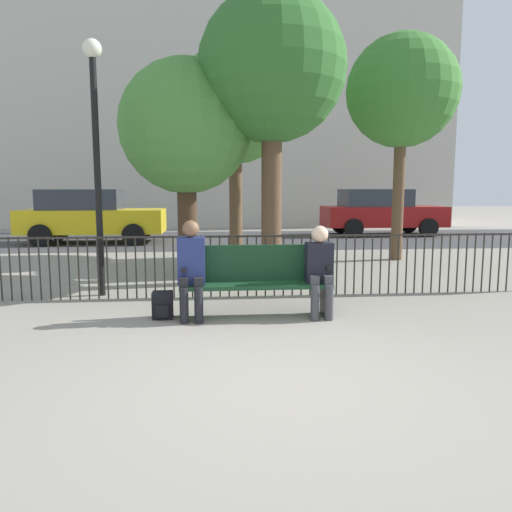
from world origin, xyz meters
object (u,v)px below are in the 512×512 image
object	(u,v)px
seated_person_0	(191,265)
parked_car_1	(381,211)
lamp_post	(95,130)
tree_1	(272,70)
parked_car_0	(90,215)
backpack	(163,305)
park_bench	(255,278)
tree_3	(235,105)
seated_person_1	(320,266)
tree_2	(402,92)
tree_0	(186,128)

from	to	relation	value
seated_person_0	parked_car_1	bearing A→B (deg)	60.49
lamp_post	tree_1	bearing A→B (deg)	19.38
parked_car_0	parked_car_1	size ratio (longest dim) A/B	1.00
backpack	seated_person_0	bearing A→B (deg)	-15.71
park_bench	tree_3	bearing A→B (deg)	89.72
seated_person_0	seated_person_1	size ratio (longest dim) A/B	1.07
seated_person_0	parked_car_0	world-z (taller)	parked_car_0
backpack	lamp_post	world-z (taller)	lamp_post
backpack	park_bench	bearing A→B (deg)	1.01
lamp_post	parked_car_1	distance (m)	12.26
seated_person_0	backpack	bearing A→B (deg)	164.29
tree_3	park_bench	bearing A→B (deg)	-90.28
lamp_post	parked_car_0	distance (m)	8.07
tree_3	parked_car_0	size ratio (longest dim) A/B	1.19
backpack	parked_car_0	xyz separation A→B (m)	(-3.01, 9.15, 0.67)
tree_1	backpack	bearing A→B (deg)	-124.49
parked_car_0	parked_car_1	bearing A→B (deg)	10.33
seated_person_1	parked_car_0	world-z (taller)	parked_car_0
tree_3	seated_person_1	bearing A→B (deg)	-82.34
backpack	tree_3	size ratio (longest dim) A/B	0.07
lamp_post	tree_3	bearing A→B (deg)	61.60
park_bench	tree_3	distance (m)	6.51
lamp_post	tree_2	bearing A→B (deg)	29.42
tree_0	lamp_post	bearing A→B (deg)	-133.04
park_bench	seated_person_1	xyz separation A→B (m)	(0.82, -0.13, 0.17)
tree_0	parked_car_1	bearing A→B (deg)	51.44
tree_1	tree_3	distance (m)	3.31
park_bench	tree_0	world-z (taller)	tree_0
tree_2	tree_3	xyz separation A→B (m)	(-3.70, 0.87, -0.19)
tree_1	tree_3	world-z (taller)	tree_3
tree_2	seated_person_0	bearing A→B (deg)	-132.36
park_bench	tree_1	distance (m)	4.02
seated_person_1	parked_car_0	distance (m)	10.53
seated_person_0	tree_1	world-z (taller)	tree_1
tree_3	parked_car_0	world-z (taller)	tree_3
seated_person_1	tree_3	distance (m)	6.59
tree_2	parked_car_1	world-z (taller)	tree_2
seated_person_0	backpack	size ratio (longest dim) A/B	3.67
seated_person_0	parked_car_1	world-z (taller)	parked_car_1
backpack	lamp_post	xyz separation A→B (m)	(-1.07, 1.49, 2.34)
seated_person_1	lamp_post	world-z (taller)	lamp_post
tree_2	tree_3	world-z (taller)	tree_2
seated_person_1	lamp_post	size ratio (longest dim) A/B	0.31
backpack	tree_0	xyz separation A→B (m)	(0.20, 2.86, 2.54)
tree_0	tree_2	size ratio (longest dim) A/B	0.78
seated_person_0	tree_1	bearing A→B (deg)	62.89
tree_2	parked_car_1	distance (m)	6.91
backpack	tree_2	bearing A→B (deg)	44.73
seated_person_1	tree_0	distance (m)	4.03
seated_person_1	parked_car_1	xyz separation A→B (m)	(4.60, 11.01, 0.18)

